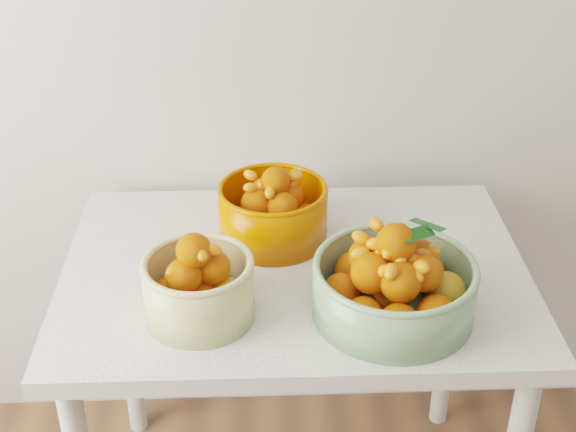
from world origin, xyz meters
The scene contains 4 objects.
table centered at (-0.22, 1.60, 0.65)m, with size 1.00×0.70×0.75m.
bowl_cream centered at (-0.41, 1.44, 0.82)m, with size 0.25×0.25×0.19m.
bowl_green centered at (-0.03, 1.43, 0.82)m, with size 0.32×0.32×0.21m.
bowl_orange centered at (-0.26, 1.72, 0.82)m, with size 0.26×0.26×0.18m.
Camera 1 is at (-0.28, 0.17, 1.73)m, focal length 50.00 mm.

